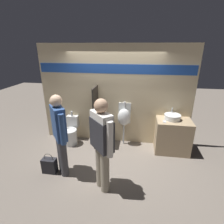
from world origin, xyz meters
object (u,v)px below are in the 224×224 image
cell_phone (164,121)px  person_in_vest (102,140)px  sink_basin (172,117)px  toilet (71,133)px  urinal_near_counter (124,117)px  person_with_lanyard (60,133)px  shopping_bag (50,165)px

cell_phone → person_in_vest: 1.92m
sink_basin → toilet: 2.81m
cell_phone → urinal_near_counter: 1.07m
person_with_lanyard → shopping_bag: 0.87m
sink_basin → urinal_near_counter: 1.24m
person_in_vest → shopping_bag: size_ratio=3.84×
cell_phone → urinal_near_counter: (-1.02, 0.30, -0.07)m
urinal_near_counter → shopping_bag: bearing=-135.4°
urinal_near_counter → person_with_lanyard: person_with_lanyard is taller
sink_basin → urinal_near_counter: size_ratio=0.33×
sink_basin → cell_phone: (-0.21, -0.18, -0.06)m
shopping_bag → person_with_lanyard: bearing=7.2°
person_in_vest → sink_basin: bearing=-84.8°
urinal_near_counter → person_with_lanyard: (-1.18, -1.43, 0.17)m
sink_basin → person_with_lanyard: 2.75m
sink_basin → person_in_vest: size_ratio=0.22×
cell_phone → shopping_bag: size_ratio=0.29×
cell_phone → person_in_vest: person_in_vest is taller
person_in_vest → toilet: bearing=-2.9°
toilet → person_with_lanyard: size_ratio=0.50×
sink_basin → urinal_near_counter: urinal_near_counter is taller
cell_phone → person_with_lanyard: (-2.20, -1.13, 0.10)m
sink_basin → person_with_lanyard: size_ratio=0.23×
cell_phone → toilet: size_ratio=0.16×
toilet → person_in_vest: person_in_vest is taller
cell_phone → shopping_bag: bearing=-155.0°
toilet → urinal_near_counter: bearing=7.6°
urinal_near_counter → toilet: bearing=-172.4°
urinal_near_counter → person_with_lanyard: 1.87m
sink_basin → cell_phone: 0.28m
urinal_near_counter → shopping_bag: urinal_near_counter is taller
cell_phone → person_with_lanyard: bearing=-152.8°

